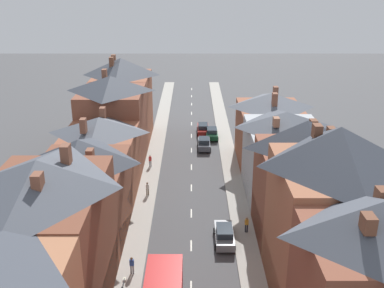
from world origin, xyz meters
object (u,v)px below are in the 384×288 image
object	(u,v)px
car_parked_left_a	(213,133)
pedestrian_far_right	(151,160)
car_near_blue	(204,129)
car_mid_white	(225,234)
pedestrian_mid_right	(247,224)
pedestrian_far_left	(148,188)
car_far_grey	(205,143)
pedestrian_mid_left	(133,265)

from	to	relation	value
car_parked_left_a	pedestrian_far_right	distance (m)	13.96
car_near_blue	car_mid_white	world-z (taller)	car_near_blue
car_near_blue	pedestrian_mid_right	bearing A→B (deg)	-82.97
pedestrian_mid_right	pedestrian_far_left	size ratio (longest dim) A/B	1.00
car_mid_white	car_far_grey	size ratio (longest dim) A/B	1.07
car_far_grey	pedestrian_mid_right	world-z (taller)	pedestrian_mid_right
car_near_blue	pedestrian_far_left	distance (m)	22.12
car_mid_white	car_far_grey	world-z (taller)	car_far_grey
car_parked_left_a	car_far_grey	world-z (taller)	car_far_grey
pedestrian_far_left	pedestrian_far_right	bearing A→B (deg)	92.81
car_near_blue	car_far_grey	size ratio (longest dim) A/B	1.10
car_near_blue	pedestrian_far_right	xyz separation A→B (m)	(-7.14, -13.07, 0.18)
car_mid_white	pedestrian_mid_right	world-z (taller)	pedestrian_mid_right
car_far_grey	pedestrian_far_left	bearing A→B (deg)	-114.76
car_parked_left_a	car_mid_white	bearing A→B (deg)	-90.00
car_near_blue	car_far_grey	xyz separation A→B (m)	(-0.00, -6.44, 0.00)
car_parked_left_a	pedestrian_mid_right	bearing A→B (deg)	-85.21
car_near_blue	pedestrian_mid_right	world-z (taller)	pedestrian_mid_right
pedestrian_mid_left	pedestrian_mid_right	bearing A→B (deg)	32.12
car_far_grey	pedestrian_mid_left	bearing A→B (deg)	-103.14
car_near_blue	car_far_grey	bearing A→B (deg)	-90.00
car_near_blue	car_far_grey	world-z (taller)	car_far_grey
car_parked_left_a	pedestrian_far_left	bearing A→B (deg)	-112.82
pedestrian_mid_left	pedestrian_mid_right	distance (m)	12.13
pedestrian_far_left	pedestrian_mid_right	bearing A→B (deg)	-36.90
pedestrian_mid_right	pedestrian_far_right	bearing A→B (deg)	124.20
car_near_blue	car_mid_white	bearing A→B (deg)	-87.54
car_far_grey	pedestrian_mid_left	world-z (taller)	pedestrian_mid_left
car_parked_left_a	pedestrian_far_left	xyz separation A→B (m)	(-8.04, -19.12, 0.20)
pedestrian_mid_right	pedestrian_mid_left	bearing A→B (deg)	-147.88
car_mid_white	car_near_blue	bearing A→B (deg)	92.46
car_far_grey	pedestrian_mid_left	xyz separation A→B (m)	(-6.73, -28.80, 0.18)
pedestrian_mid_left	car_far_grey	bearing A→B (deg)	76.86
car_mid_white	pedestrian_mid_left	xyz separation A→B (m)	(-8.03, -4.94, 0.21)
car_parked_left_a	pedestrian_mid_left	xyz separation A→B (m)	(-8.03, -33.30, 0.20)
pedestrian_mid_right	car_far_grey	bearing A→B (deg)	99.03
car_far_grey	car_parked_left_a	bearing A→B (deg)	73.86
pedestrian_mid_right	pedestrian_far_left	world-z (taller)	same
pedestrian_mid_left	pedestrian_mid_right	xyz separation A→B (m)	(10.28, 6.45, 0.00)
car_parked_left_a	pedestrian_far_left	distance (m)	20.74
car_mid_white	car_far_grey	distance (m)	23.89
car_mid_white	pedestrian_far_right	world-z (taller)	pedestrian_far_right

